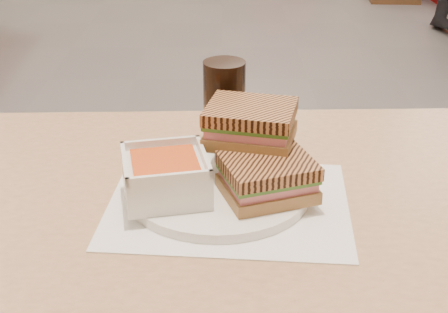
{
  "coord_description": "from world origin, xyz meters",
  "views": [
    {
      "loc": [
        0.01,
        -2.81,
        1.23
      ],
      "look_at": [
        0.01,
        -2.0,
        0.82
      ],
      "focal_mm": 50.23,
      "sensor_mm": 36.0,
      "label": 1
    }
  ],
  "objects_px": {
    "plate": "(218,188)",
    "panini_lower": "(267,177)",
    "cola_glass": "(224,105)",
    "main_table": "(254,263)",
    "soup_bowl": "(166,177)"
  },
  "relations": [
    {
      "from": "soup_bowl",
      "to": "panini_lower",
      "type": "height_order",
      "value": "soup_bowl"
    },
    {
      "from": "panini_lower",
      "to": "cola_glass",
      "type": "xyz_separation_m",
      "value": [
        -0.06,
        0.2,
        0.03
      ]
    },
    {
      "from": "main_table",
      "to": "panini_lower",
      "type": "bearing_deg",
      "value": -33.51
    },
    {
      "from": "plate",
      "to": "soup_bowl",
      "type": "bearing_deg",
      "value": -157.39
    },
    {
      "from": "plate",
      "to": "panini_lower",
      "type": "bearing_deg",
      "value": -24.16
    },
    {
      "from": "main_table",
      "to": "soup_bowl",
      "type": "distance_m",
      "value": 0.21
    },
    {
      "from": "main_table",
      "to": "panini_lower",
      "type": "height_order",
      "value": "panini_lower"
    },
    {
      "from": "main_table",
      "to": "panini_lower",
      "type": "xyz_separation_m",
      "value": [
        0.02,
        -0.01,
        0.16
      ]
    },
    {
      "from": "soup_bowl",
      "to": "main_table",
      "type": "bearing_deg",
      "value": 4.38
    },
    {
      "from": "soup_bowl",
      "to": "panini_lower",
      "type": "relative_size",
      "value": 0.92
    },
    {
      "from": "panini_lower",
      "to": "plate",
      "type": "bearing_deg",
      "value": 155.84
    },
    {
      "from": "main_table",
      "to": "plate",
      "type": "distance_m",
      "value": 0.14
    },
    {
      "from": "panini_lower",
      "to": "cola_glass",
      "type": "height_order",
      "value": "cola_glass"
    },
    {
      "from": "soup_bowl",
      "to": "cola_glass",
      "type": "height_order",
      "value": "cola_glass"
    },
    {
      "from": "plate",
      "to": "panini_lower",
      "type": "height_order",
      "value": "panini_lower"
    }
  ]
}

